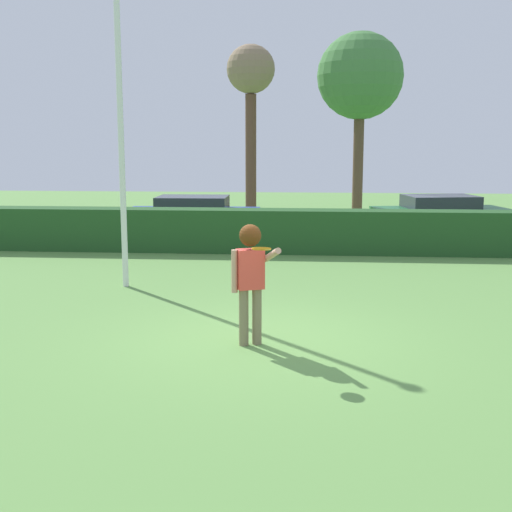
{
  "coord_description": "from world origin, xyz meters",
  "views": [
    {
      "loc": [
        0.73,
        -9.55,
        2.93
      ],
      "look_at": [
        -0.13,
        0.8,
        1.15
      ],
      "focal_mm": 46.58,
      "sensor_mm": 36.0,
      "label": 1
    }
  ],
  "objects_px": {
    "parked_car_green": "(440,213)",
    "parked_car_blue": "(193,214)",
    "person": "(250,270)",
    "birch_tree": "(360,78)",
    "maple_tree": "(251,80)",
    "frisbee": "(261,249)",
    "lamppost": "(120,102)"
  },
  "relations": [
    {
      "from": "maple_tree",
      "to": "parked_car_blue",
      "type": "bearing_deg",
      "value": -108.0
    },
    {
      "from": "parked_car_green",
      "to": "parked_car_blue",
      "type": "bearing_deg",
      "value": -172.79
    },
    {
      "from": "lamppost",
      "to": "parked_car_green",
      "type": "bearing_deg",
      "value": 47.35
    },
    {
      "from": "person",
      "to": "birch_tree",
      "type": "height_order",
      "value": "birch_tree"
    },
    {
      "from": "person",
      "to": "lamppost",
      "type": "distance_m",
      "value": 5.46
    },
    {
      "from": "frisbee",
      "to": "parked_car_blue",
      "type": "height_order",
      "value": "frisbee"
    },
    {
      "from": "lamppost",
      "to": "birch_tree",
      "type": "bearing_deg",
      "value": 66.5
    },
    {
      "from": "lamppost",
      "to": "parked_car_green",
      "type": "xyz_separation_m",
      "value": [
        7.94,
        8.62,
        -3.03
      ]
    },
    {
      "from": "parked_car_green",
      "to": "lamppost",
      "type": "bearing_deg",
      "value": -132.65
    },
    {
      "from": "person",
      "to": "maple_tree",
      "type": "relative_size",
      "value": 0.27
    },
    {
      "from": "person",
      "to": "birch_tree",
      "type": "distance_m",
      "value": 17.34
    },
    {
      "from": "parked_car_blue",
      "to": "maple_tree",
      "type": "height_order",
      "value": "maple_tree"
    },
    {
      "from": "parked_car_blue",
      "to": "birch_tree",
      "type": "distance_m",
      "value": 8.89
    },
    {
      "from": "birch_tree",
      "to": "person",
      "type": "bearing_deg",
      "value": -99.01
    },
    {
      "from": "lamppost",
      "to": "parked_car_green",
      "type": "relative_size",
      "value": 1.53
    },
    {
      "from": "birch_tree",
      "to": "frisbee",
      "type": "bearing_deg",
      "value": -97.97
    },
    {
      "from": "frisbee",
      "to": "person",
      "type": "bearing_deg",
      "value": 106.64
    },
    {
      "from": "frisbee",
      "to": "parked_car_blue",
      "type": "distance_m",
      "value": 12.54
    },
    {
      "from": "person",
      "to": "birch_tree",
      "type": "xyz_separation_m",
      "value": [
        2.63,
        16.61,
        4.22
      ]
    },
    {
      "from": "person",
      "to": "frisbee",
      "type": "distance_m",
      "value": 0.84
    },
    {
      "from": "birch_tree",
      "to": "maple_tree",
      "type": "bearing_deg",
      "value": -169.85
    },
    {
      "from": "frisbee",
      "to": "birch_tree",
      "type": "height_order",
      "value": "birch_tree"
    },
    {
      "from": "maple_tree",
      "to": "birch_tree",
      "type": "height_order",
      "value": "birch_tree"
    },
    {
      "from": "frisbee",
      "to": "birch_tree",
      "type": "bearing_deg",
      "value": 82.03
    },
    {
      "from": "parked_car_green",
      "to": "birch_tree",
      "type": "distance_m",
      "value": 6.7
    },
    {
      "from": "person",
      "to": "birch_tree",
      "type": "relative_size",
      "value": 0.25
    },
    {
      "from": "frisbee",
      "to": "parked_car_green",
      "type": "height_order",
      "value": "frisbee"
    },
    {
      "from": "maple_tree",
      "to": "birch_tree",
      "type": "distance_m",
      "value": 4.14
    },
    {
      "from": "parked_car_blue",
      "to": "maple_tree",
      "type": "xyz_separation_m",
      "value": [
        1.45,
        4.46,
        4.53
      ]
    },
    {
      "from": "parked_car_blue",
      "to": "birch_tree",
      "type": "height_order",
      "value": "birch_tree"
    },
    {
      "from": "frisbee",
      "to": "parked_car_green",
      "type": "distance_m",
      "value": 14.0
    },
    {
      "from": "lamppost",
      "to": "maple_tree",
      "type": "height_order",
      "value": "lamppost"
    }
  ]
}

